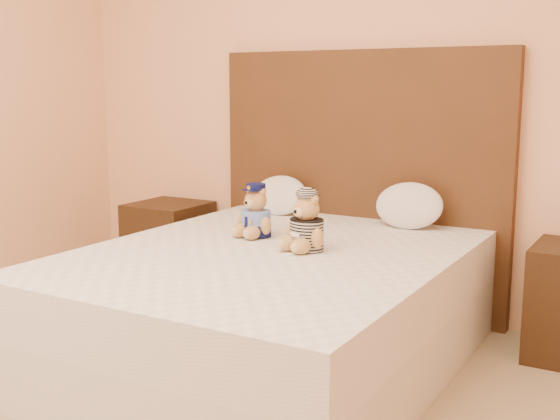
# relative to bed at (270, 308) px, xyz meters

# --- Properties ---
(bed) EXTENTS (1.60, 2.00, 0.55)m
(bed) POSITION_rel_bed_xyz_m (0.00, 0.00, 0.00)
(bed) COLOR white
(bed) RESTS_ON ground
(headboard) EXTENTS (1.75, 0.08, 1.50)m
(headboard) POSITION_rel_bed_xyz_m (0.00, 1.01, 0.47)
(headboard) COLOR #4D2A17
(headboard) RESTS_ON ground
(nightstand_left) EXTENTS (0.45, 0.45, 0.55)m
(nightstand_left) POSITION_rel_bed_xyz_m (-1.25, 0.80, -0.00)
(nightstand_left) COLOR #331D10
(nightstand_left) RESTS_ON ground
(teddy_police) EXTENTS (0.27, 0.26, 0.27)m
(teddy_police) POSITION_rel_bed_xyz_m (-0.22, 0.23, 0.41)
(teddy_police) COLOR #AD7343
(teddy_police) RESTS_ON bed
(teddy_prisoner) EXTENTS (0.30, 0.29, 0.27)m
(teddy_prisoner) POSITION_rel_bed_xyz_m (0.14, 0.09, 0.41)
(teddy_prisoner) COLOR #AD7343
(teddy_prisoner) RESTS_ON bed
(pillow_left) EXTENTS (0.35, 0.23, 0.25)m
(pillow_left) POSITION_rel_bed_xyz_m (-0.43, 0.83, 0.40)
(pillow_left) COLOR white
(pillow_left) RESTS_ON bed
(pillow_right) EXTENTS (0.37, 0.24, 0.26)m
(pillow_right) POSITION_rel_bed_xyz_m (0.37, 0.83, 0.41)
(pillow_right) COLOR white
(pillow_right) RESTS_ON bed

